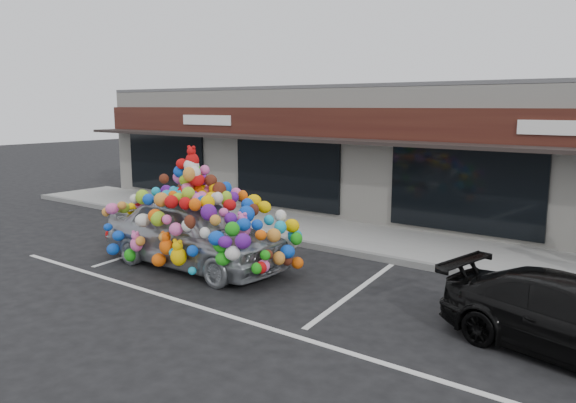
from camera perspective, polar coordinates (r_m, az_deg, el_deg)
The scene contains 8 objects.
ground at distance 12.85m, azimuth -4.49°, elevation -6.89°, with size 90.00×90.00×0.00m, color black.
shop_building at distance 19.48m, azimuth 12.27°, elevation 5.08°, with size 24.00×7.20×4.31m.
sidewalk at distance 15.93m, azimuth 5.16°, elevation -3.35°, with size 26.00×3.00×0.15m, color gray.
kerb at distance 14.71m, azimuth 2.03°, elevation -4.41°, with size 26.00×0.18×0.16m, color slate.
parking_stripe_left at distance 15.22m, azimuth -13.03°, elevation -4.45°, with size 0.12×4.40×0.01m, color silver.
parking_stripe_mid at distance 11.42m, azimuth 6.87°, elevation -9.06°, with size 0.12×4.40×0.01m, color silver.
lane_line at distance 9.96m, azimuth -4.73°, elevation -11.88°, with size 14.00×0.12×0.01m, color silver.
toy_car at distance 12.99m, azimuth -9.51°, elevation -2.34°, with size 3.36×4.96×2.90m.
Camera 1 is at (8.24, -9.15, 3.67)m, focal length 35.00 mm.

